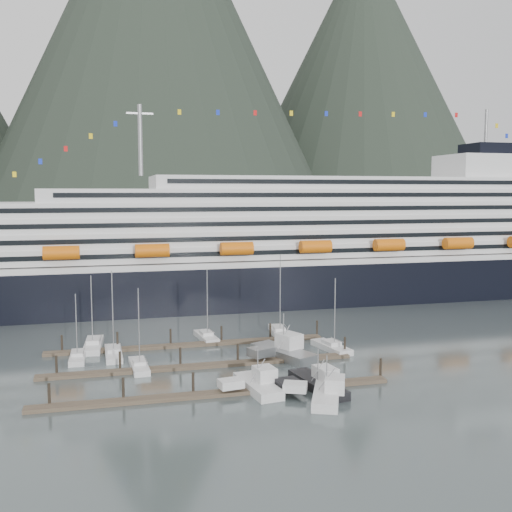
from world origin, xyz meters
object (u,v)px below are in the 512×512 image
object	(u,v)px
sailboat_b	(114,354)
trawler_c	(317,383)
sailboat_c	(139,366)
trawler_e	(283,352)
cruise_ship	(306,251)
trawler_b	(257,385)
sailboat_f	(206,337)
sailboat_g	(279,333)
trawler_d	(325,393)
sailboat_a	(78,358)
sailboat_h	(331,348)
sailboat_e	(93,346)

from	to	relation	value
sailboat_b	trawler_c	world-z (taller)	sailboat_b
sailboat_c	trawler_e	world-z (taller)	sailboat_c
cruise_ship	trawler_b	size ratio (longest dim) A/B	19.99
sailboat_f	sailboat_g	size ratio (longest dim) A/B	0.85
trawler_d	trawler_c	bearing A→B (deg)	19.15
sailboat_a	trawler_d	xyz separation A→B (m)	(31.59, -26.84, 0.44)
cruise_ship	sailboat_c	bearing A→B (deg)	-131.27
sailboat_c	sailboat_h	distance (m)	32.32
sailboat_f	trawler_d	bearing A→B (deg)	-170.76
sailboat_e	trawler_b	bearing A→B (deg)	-139.16
sailboat_f	trawler_d	xyz separation A→B (m)	(9.49, -34.94, 0.41)
cruise_ship	sailboat_f	world-z (taller)	cruise_ship
cruise_ship	trawler_e	size ratio (longest dim) A/B	16.43
sailboat_b	sailboat_h	size ratio (longest dim) A/B	1.14
sailboat_e	trawler_b	size ratio (longest dim) A/B	1.26
sailboat_g	trawler_e	world-z (taller)	sailboat_g
sailboat_b	sailboat_e	bearing A→B (deg)	26.47
sailboat_f	trawler_d	world-z (taller)	sailboat_f
sailboat_e	sailboat_f	xyz separation A→B (m)	(19.76, 1.14, -0.00)
sailboat_h	trawler_e	bearing A→B (deg)	94.29
sailboat_c	trawler_c	xyz separation A→B (m)	(22.78, -15.39, 0.40)
sailboat_a	trawler_c	xyz separation A→B (m)	(31.93, -22.71, 0.41)
trawler_d	sailboat_a	bearing A→B (deg)	73.49
sailboat_c	sailboat_e	distance (m)	15.83
trawler_c	cruise_ship	bearing A→B (deg)	-26.75
sailboat_e	trawler_b	distance (m)	35.63
sailboat_b	trawler_c	distance (m)	35.28
sailboat_c	sailboat_f	size ratio (longest dim) A/B	0.96
sailboat_f	trawler_d	size ratio (longest dim) A/B	1.21
trawler_b	trawler_c	world-z (taller)	trawler_b
sailboat_c	trawler_b	size ratio (longest dim) A/B	1.23
trawler_b	trawler_d	xyz separation A→B (m)	(7.72, -5.42, -0.02)
sailboat_c	sailboat_e	world-z (taller)	sailboat_e
sailboat_g	trawler_b	world-z (taller)	sailboat_g
sailboat_f	trawler_c	size ratio (longest dim) A/B	1.09
trawler_c	trawler_d	size ratio (longest dim) A/B	1.11
cruise_ship	sailboat_a	bearing A→B (deg)	-141.10
cruise_ship	trawler_c	xyz separation A→B (m)	(-21.43, -65.76, -11.23)
sailboat_f	sailboat_h	bearing A→B (deg)	-129.06
sailboat_b	sailboat_f	distance (m)	18.10
trawler_c	sailboat_h	bearing A→B (deg)	-35.94
trawler_d	trawler_e	size ratio (longest dim) A/B	0.87
sailboat_f	sailboat_e	bearing A→B (deg)	87.35
sailboat_a	trawler_b	size ratio (longest dim) A/B	1.07
cruise_ship	sailboat_h	size ratio (longest dim) A/B	16.32
sailboat_a	sailboat_g	bearing A→B (deg)	-75.95
sailboat_h	trawler_c	world-z (taller)	sailboat_h
sailboat_e	trawler_c	bearing A→B (deg)	-131.43
sailboat_f	trawler_b	size ratio (longest dim) A/B	1.28
trawler_b	trawler_e	distance (m)	16.65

